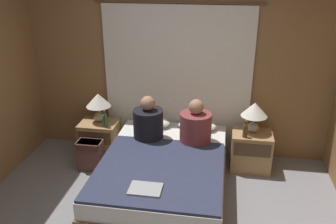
{
  "coord_description": "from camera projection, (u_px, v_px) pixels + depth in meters",
  "views": [
    {
      "loc": [
        0.63,
        -2.74,
        2.56
      ],
      "look_at": [
        0.0,
        1.09,
        0.92
      ],
      "focal_mm": 38.0,
      "sensor_mm": 36.0,
      "label": 1
    }
  ],
  "objects": [
    {
      "name": "wall_back",
      "position": [
        178.0,
        67.0,
        4.83
      ],
      "size": [
        4.24,
        0.06,
        2.5
      ],
      "color": "olive",
      "rests_on": "ground_plane"
    },
    {
      "name": "curtain_panel",
      "position": [
        177.0,
        82.0,
        4.85
      ],
      "size": [
        2.2,
        0.02,
        2.1
      ],
      "color": "white",
      "rests_on": "ground_plane"
    },
    {
      "name": "bed",
      "position": [
        164.0,
        175.0,
        4.21
      ],
      "size": [
        1.43,
        2.0,
        0.47
      ],
      "color": "brown",
      "rests_on": "ground_plane"
    },
    {
      "name": "nightstand_left",
      "position": [
        100.0,
        139.0,
        5.01
      ],
      "size": [
        0.52,
        0.42,
        0.51
      ],
      "color": "#A87F51",
      "rests_on": "ground_plane"
    },
    {
      "name": "nightstand_right",
      "position": [
        251.0,
        151.0,
        4.7
      ],
      "size": [
        0.52,
        0.42,
        0.51
      ],
      "color": "#A87F51",
      "rests_on": "ground_plane"
    },
    {
      "name": "lamp_left",
      "position": [
        98.0,
        102.0,
        4.85
      ],
      "size": [
        0.34,
        0.34,
        0.41
      ],
      "color": "#B2A899",
      "rests_on": "nightstand_left"
    },
    {
      "name": "lamp_right",
      "position": [
        254.0,
        112.0,
        4.54
      ],
      "size": [
        0.34,
        0.34,
        0.41
      ],
      "color": "#B2A899",
      "rests_on": "nightstand_right"
    },
    {
      "name": "pillow_left",
      "position": [
        151.0,
        122.0,
        4.88
      ],
      "size": [
        0.52,
        0.29,
        0.12
      ],
      "color": "white",
      "rests_on": "bed"
    },
    {
      "name": "pillow_right",
      "position": [
        197.0,
        125.0,
        4.78
      ],
      "size": [
        0.52,
        0.29,
        0.12
      ],
      "color": "white",
      "rests_on": "bed"
    },
    {
      "name": "blanket_on_bed",
      "position": [
        159.0,
        169.0,
        3.85
      ],
      "size": [
        1.37,
        1.38,
        0.03
      ],
      "color": "#2D334C",
      "rests_on": "bed"
    },
    {
      "name": "person_left_in_bed",
      "position": [
        148.0,
        123.0,
        4.47
      ],
      "size": [
        0.38,
        0.38,
        0.58
      ],
      "color": "black",
      "rests_on": "bed"
    },
    {
      "name": "person_right_in_bed",
      "position": [
        196.0,
        126.0,
        4.39
      ],
      "size": [
        0.39,
        0.39,
        0.57
      ],
      "color": "brown",
      "rests_on": "bed"
    },
    {
      "name": "beer_bottle_on_left_stand",
      "position": [
        105.0,
        121.0,
        4.74
      ],
      "size": [
        0.06,
        0.06,
        0.23
      ],
      "color": "#2D4C28",
      "rests_on": "nightstand_left"
    },
    {
      "name": "beer_bottle_on_right_stand",
      "position": [
        245.0,
        131.0,
        4.47
      ],
      "size": [
        0.06,
        0.06,
        0.23
      ],
      "color": "#513819",
      "rests_on": "nightstand_right"
    },
    {
      "name": "laptop_on_bed",
      "position": [
        145.0,
        189.0,
        3.48
      ],
      "size": [
        0.32,
        0.23,
        0.02
      ],
      "color": "#9EA0A5",
      "rests_on": "blanket_on_bed"
    },
    {
      "name": "backpack_on_floor",
      "position": [
        91.0,
        153.0,
        4.69
      ],
      "size": [
        0.33,
        0.21,
        0.41
      ],
      "color": "brown",
      "rests_on": "ground_plane"
    }
  ]
}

